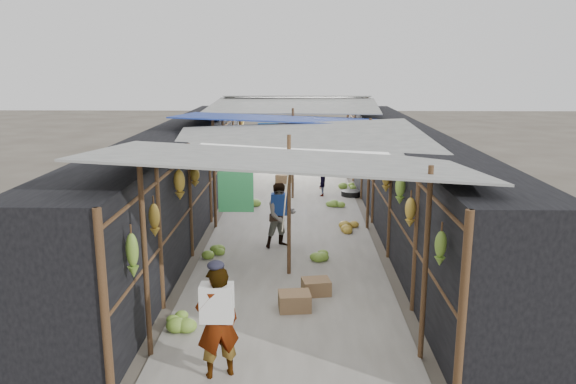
# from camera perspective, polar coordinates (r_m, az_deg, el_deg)

# --- Properties ---
(ground) EXTENTS (80.00, 80.00, 0.00)m
(ground) POSITION_cam_1_polar(r_m,az_deg,el_deg) (7.80, -0.33, -16.38)
(ground) COLOR #6B6356
(ground) RESTS_ON ground
(aisle_slab) EXTENTS (3.60, 16.00, 0.02)m
(aisle_slab) POSITION_cam_1_polar(r_m,az_deg,el_deg) (13.84, 0.36, -3.05)
(aisle_slab) COLOR #9E998E
(aisle_slab) RESTS_ON ground
(stall_left) EXTENTS (1.40, 15.00, 2.30)m
(stall_left) POSITION_cam_1_polar(r_m,az_deg,el_deg) (13.87, -10.86, 1.60)
(stall_left) COLOR black
(stall_left) RESTS_ON ground
(stall_right) EXTENTS (1.40, 15.00, 2.30)m
(stall_right) POSITION_cam_1_polar(r_m,az_deg,el_deg) (13.80, 11.65, 1.50)
(stall_right) COLOR black
(stall_right) RESTS_ON ground
(crate_near) EXTENTS (0.54, 0.45, 0.30)m
(crate_near) POSITION_cam_1_polar(r_m,az_deg,el_deg) (9.02, 0.67, -11.09)
(crate_near) COLOR #986B4D
(crate_near) RESTS_ON ground
(crate_mid) EXTENTS (0.52, 0.44, 0.28)m
(crate_mid) POSITION_cam_1_polar(r_m,az_deg,el_deg) (9.60, 2.88, -9.63)
(crate_mid) COLOR #986B4D
(crate_mid) RESTS_ON ground
(crate_back) EXTENTS (0.55, 0.49, 0.30)m
(crate_back) POSITION_cam_1_polar(r_m,az_deg,el_deg) (18.27, -0.44, 1.34)
(crate_back) COLOR #986B4D
(crate_back) RESTS_ON ground
(black_basin) EXTENTS (0.56, 0.56, 0.17)m
(black_basin) POSITION_cam_1_polar(r_m,az_deg,el_deg) (16.59, 6.37, -0.17)
(black_basin) COLOR black
(black_basin) RESTS_ON ground
(vendor_elderly) EXTENTS (0.62, 0.52, 1.46)m
(vendor_elderly) POSITION_cam_1_polar(r_m,az_deg,el_deg) (7.09, -7.18, -13.02)
(vendor_elderly) COLOR silver
(vendor_elderly) RESTS_ON ground
(shopper_blue) EXTENTS (0.84, 0.77, 1.39)m
(shopper_blue) POSITION_cam_1_polar(r_m,az_deg,el_deg) (11.81, -0.74, -2.41)
(shopper_blue) COLOR #1E419A
(shopper_blue) RESTS_ON ground
(vendor_seated) EXTENTS (0.38, 0.61, 0.90)m
(vendor_seated) POSITION_cam_1_polar(r_m,az_deg,el_deg) (16.43, 3.41, 1.07)
(vendor_seated) COLOR #4C4842
(vendor_seated) RESTS_ON ground
(market_canopy) EXTENTS (5.62, 15.20, 2.77)m
(market_canopy) POSITION_cam_1_polar(r_m,az_deg,el_deg) (13.72, 0.50, 7.03)
(market_canopy) COLOR brown
(market_canopy) RESTS_ON ground
(hanging_bananas) EXTENTS (3.95, 13.91, 0.84)m
(hanging_bananas) POSITION_cam_1_polar(r_m,az_deg,el_deg) (13.29, -0.41, 3.56)
(hanging_bananas) COLOR olive
(hanging_bananas) RESTS_ON ground
(floor_bananas) EXTENTS (3.94, 10.06, 0.36)m
(floor_bananas) POSITION_cam_1_polar(r_m,az_deg,el_deg) (13.90, -0.68, -2.39)
(floor_bananas) COLOR olive
(floor_bananas) RESTS_ON ground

